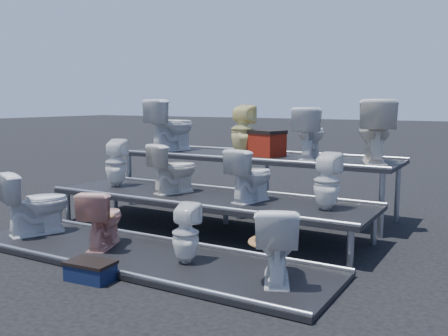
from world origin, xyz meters
The scene contains 18 objects.
ground centered at (0.00, 0.00, 0.00)m, with size 80.00×80.00×0.00m, color black.
tier_front centered at (0.00, -1.30, 0.03)m, with size 4.20×1.20×0.06m, color black.
tier_mid centered at (0.00, 0.00, 0.23)m, with size 4.20×1.20×0.46m, color black.
tier_back centered at (0.00, 1.30, 0.43)m, with size 4.20×1.20×0.86m, color black.
toilet_0 centered at (-1.62, -1.30, 0.44)m, with size 0.43×0.75×0.76m, color white.
toilet_1 centered at (-0.54, -1.30, 0.38)m, with size 0.36×0.63×0.64m, color #DC9885.
toilet_2 centered at (0.56, -1.30, 0.36)m, with size 0.27×0.27×0.60m, color white.
toilet_3 centered at (1.54, -1.30, 0.40)m, with size 0.38×0.67×0.68m, color white.
toilet_4 centered at (-1.51, 0.00, 0.79)m, with size 0.30×0.31×0.67m, color white.
toilet_5 centered at (-0.51, 0.00, 0.78)m, with size 0.36×0.64×0.65m, color white.
toilet_6 centered at (0.62, 0.00, 0.78)m, with size 0.36×0.63×0.64m, color white.
toilet_7 centered at (1.56, 0.00, 0.78)m, with size 0.29×0.29×0.64m, color white.
toilet_8 centered at (-1.49, 1.30, 1.27)m, with size 0.46×0.81×0.83m, color white.
toilet_9 centered at (-0.19, 1.30, 1.23)m, with size 0.34×0.34×0.75m, color #F2E796.
toilet_10 centered at (0.87, 1.30, 1.22)m, with size 0.40×0.70×0.72m, color white.
toilet_11 centered at (1.75, 1.30, 1.27)m, with size 0.46×0.81×0.82m, color white.
red_crate centered at (0.20, 1.32, 1.02)m, with size 0.46×0.37×0.33m, color maroon.
step_stool centered at (-0.02, -2.02, 0.08)m, with size 0.43×0.26×0.15m, color #0E1734.
Camera 1 is at (3.30, -5.26, 1.66)m, focal length 40.00 mm.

